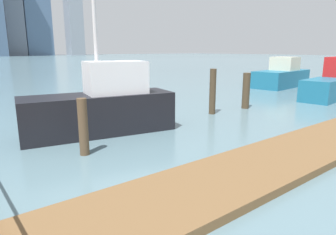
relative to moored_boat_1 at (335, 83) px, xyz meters
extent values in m
plane|color=slate|center=(-15.13, 6.56, -0.81)|extent=(300.00, 300.00, 0.00)
cube|color=brown|center=(-12.31, -3.94, -0.72)|extent=(12.63, 2.00, 0.18)
cylinder|color=#473826|center=(-6.97, 0.98, 0.02)|extent=(0.34, 0.34, 1.66)
cylinder|color=brown|center=(-15.51, -0.46, -0.06)|extent=(0.25, 0.25, 1.50)
cylinder|color=#473826|center=(-9.13, 1.06, 0.15)|extent=(0.27, 0.27, 1.92)
cube|color=#1E6B8C|center=(-0.16, -0.02, -0.23)|extent=(6.66, 2.26, 1.15)
cube|color=black|center=(-14.26, 1.24, -0.17)|extent=(5.04, 2.40, 1.29)
cube|color=white|center=(-13.67, 1.13, 1.00)|extent=(2.09, 1.55, 1.05)
cube|color=#1E6B8C|center=(1.90, 4.62, -0.21)|extent=(5.31, 2.57, 1.20)
cube|color=beige|center=(2.27, 4.66, 0.88)|extent=(1.79, 1.80, 0.97)
cube|color=slate|center=(22.94, 142.41, 23.50)|extent=(11.46, 9.67, 48.62)
cube|color=#8C939E|center=(38.30, 136.72, 16.16)|extent=(6.78, 7.19, 33.93)
camera|label=1|loc=(-18.43, -7.73, 1.90)|focal=32.15mm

